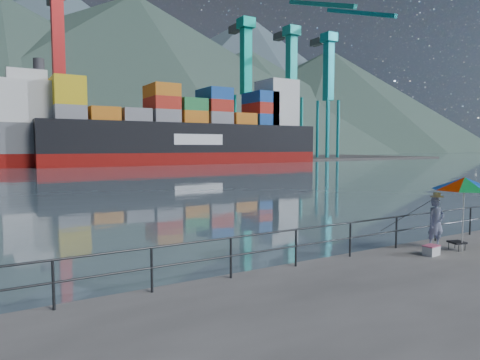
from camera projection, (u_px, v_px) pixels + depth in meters
name	position (u px, v px, depth m)	size (l,w,h in m)	color
harbor_water	(18.00, 158.00, 121.85)	(500.00, 280.00, 0.00)	slate
far_dock	(80.00, 161.00, 95.26)	(200.00, 40.00, 0.40)	#514F4C
guardrail	(324.00, 243.00, 11.93)	(22.00, 0.06, 1.03)	#2D3033
mountains	(95.00, 79.00, 205.44)	(600.00, 332.80, 80.00)	#385147
port_cranes	(182.00, 90.00, 97.01)	(116.00, 28.00, 38.40)	#C94727
container_stacks	(182.00, 147.00, 108.26)	(58.00, 8.40, 7.80)	gray
fisherman	(436.00, 223.00, 13.48)	(0.59, 0.39, 1.61)	navy
beach_umbrella	(464.00, 184.00, 12.92)	(2.44, 2.44, 2.28)	white
folding_stool	(457.00, 245.00, 13.24)	(0.52, 0.52, 0.28)	black
cooler_bag	(431.00, 251.00, 12.62)	(0.47, 0.31, 0.27)	silver
fishing_rod	(404.00, 243.00, 14.19)	(0.02, 0.02, 2.20)	black
container_ship	(196.00, 133.00, 85.14)	(55.81, 9.30, 18.10)	maroon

